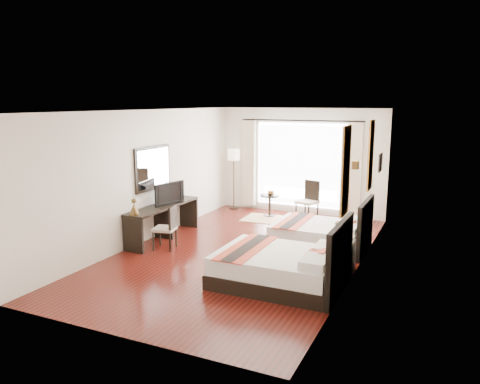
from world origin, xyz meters
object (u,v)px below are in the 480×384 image
at_px(bed_near, 283,267).
at_px(bed_far, 323,234).
at_px(fruit_bowl, 271,194).
at_px(window_chair, 307,208).
at_px(table_lamp, 342,229).
at_px(floor_lamp, 234,159).
at_px(side_table, 270,205).
at_px(nightstand, 339,257).
at_px(vase, 336,243).
at_px(desk_chair, 166,236).
at_px(console_desk, 163,222).
at_px(television, 167,193).

xyz_separation_m(bed_near, bed_far, (0.08, 2.23, -0.02)).
bearing_deg(fruit_bowl, window_chair, 2.27).
relative_size(bed_far, table_lamp, 5.23).
xyz_separation_m(floor_lamp, side_table, (1.23, -0.40, -1.13)).
bearing_deg(bed_near, window_chair, 101.45).
xyz_separation_m(nightstand, fruit_bowl, (-2.57, 3.31, 0.32)).
xyz_separation_m(table_lamp, side_table, (-2.58, 3.16, -0.46)).
height_order(nightstand, vase, vase).
height_order(nightstand, side_table, side_table).
xyz_separation_m(fruit_bowl, window_chair, (0.99, 0.04, -0.29)).
height_order(vase, side_table, vase).
bearing_deg(nightstand, bed_near, -126.19).
xyz_separation_m(bed_near, desk_chair, (-2.81, 0.79, -0.03)).
bearing_deg(table_lamp, side_table, 129.19).
bearing_deg(console_desk, desk_chair, -52.93).
height_order(bed_far, television, television).
relative_size(television, window_chair, 0.84).
distance_m(bed_far, vase, 1.58).
relative_size(floor_lamp, side_table, 2.94).
relative_size(bed_far, window_chair, 1.91).
distance_m(table_lamp, side_table, 4.11).
relative_size(desk_chair, side_table, 1.59).
bearing_deg(side_table, nightstand, -51.85).
xyz_separation_m(bed_near, table_lamp, (0.70, 1.10, 0.45)).
bearing_deg(window_chair, bed_far, 44.17).
bearing_deg(bed_far, nightstand, -63.51).
bearing_deg(bed_near, desk_chair, 164.39).
relative_size(vase, fruit_bowl, 0.74).
height_order(bed_far, floor_lamp, floor_lamp).
relative_size(bed_near, bed_far, 1.08).
relative_size(table_lamp, side_table, 0.64).
bearing_deg(vase, fruit_bowl, 126.08).
distance_m(fruit_bowl, window_chair, 1.03).
bearing_deg(side_table, console_desk, -115.71).
bearing_deg(nightstand, console_desk, 173.95).
bearing_deg(bed_near, nightstand, 53.81).
relative_size(television, desk_chair, 0.93).
height_order(nightstand, table_lamp, table_lamp).
distance_m(bed_near, vase, 1.08).
bearing_deg(vase, nightstand, 76.58).
distance_m(bed_near, bed_far, 2.24).
relative_size(nightstand, table_lamp, 1.57).
bearing_deg(nightstand, television, 171.87).
height_order(nightstand, console_desk, console_desk).
bearing_deg(side_table, vase, -53.63).
distance_m(console_desk, side_table, 3.19).
bearing_deg(bed_far, window_chair, 114.52).
height_order(bed_near, fruit_bowl, bed_near).
relative_size(table_lamp, television, 0.43).
height_order(desk_chair, floor_lamp, floor_lamp).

